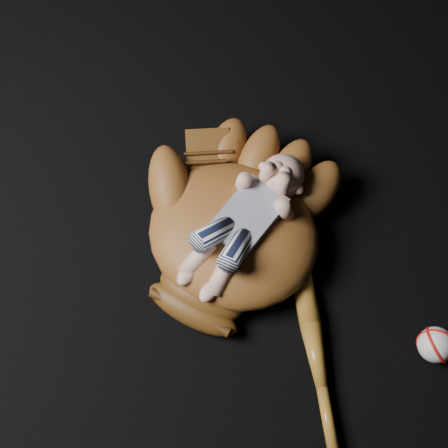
{
  "coord_description": "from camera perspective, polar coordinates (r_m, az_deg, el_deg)",
  "views": [
    {
      "loc": [
        0.24,
        -0.35,
        1.34
      ],
      "look_at": [
        -0.07,
        0.15,
        0.09
      ],
      "focal_mm": 50.0,
      "sensor_mm": 36.0,
      "label": 1
    }
  ],
  "objects": [
    {
      "name": "newborn_baby",
      "position": [
        1.33,
        1.47,
        -0.1
      ],
      "size": [
        0.2,
        0.39,
        0.15
      ],
      "primitive_type": null,
      "rotation": [
        0.0,
        0.0,
        -0.09
      ],
      "color": "#DBA18D",
      "rests_on": "baseball_glove"
    },
    {
      "name": "baseball",
      "position": [
        1.42,
        18.81,
        -10.41
      ],
      "size": [
        0.1,
        0.1,
        0.08
      ],
      "primitive_type": "sphere",
      "rotation": [
        0.0,
        0.0,
        -0.34
      ],
      "color": "white",
      "rests_on": "ground"
    },
    {
      "name": "baseball_glove",
      "position": [
        1.38,
        0.87,
        -0.56
      ],
      "size": [
        0.52,
        0.58,
        0.17
      ],
      "primitive_type": null,
      "rotation": [
        0.0,
        0.0,
        0.07
      ],
      "color": "brown",
      "rests_on": "ground"
    },
    {
      "name": "baseball_bat",
      "position": [
        1.38,
        8.12,
        -10.26
      ],
      "size": [
        0.36,
        0.43,
        0.05
      ],
      "primitive_type": null,
      "rotation": [
        0.0,
        0.0,
        0.68
      ],
      "color": "#A0661F",
      "rests_on": "ground"
    }
  ]
}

